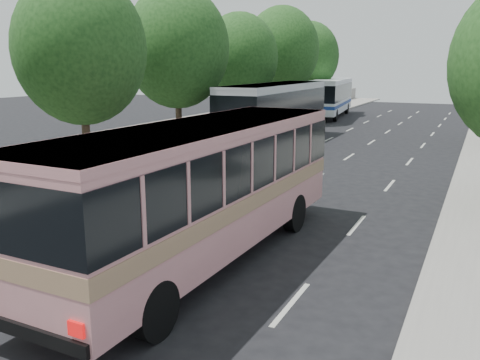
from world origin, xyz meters
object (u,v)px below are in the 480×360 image
Objects in this scene: pink_taxi at (180,188)px; tour_coach_front at (276,108)px; pink_bus at (202,178)px; white_pickup at (259,137)px; tour_coach_rear at (331,94)px.

tour_coach_front reaches higher than pink_taxi.
white_pickup is (-5.80, 16.77, -1.43)m from pink_bus.
white_pickup is at bearing -90.87° from tour_coach_front.
tour_coach_rear is (-4.11, 33.69, 1.49)m from pink_taxi.
white_pickup reaches higher than pink_taxi.
white_pickup is at bearing 103.68° from pink_taxi.
tour_coach_rear is at bearing 92.80° from white_pickup.
white_pickup is at bearing 110.45° from pink_bus.
pink_bus is at bearing -48.83° from pink_taxi.
tour_coach_rear is (-1.61, 21.05, 1.40)m from white_pickup.
pink_taxi is 33.97m from tour_coach_rear.
pink_bus is 2.84× the size of pink_taxi.
white_pickup is 0.43× the size of tour_coach_rear.
tour_coach_front is at bearing 107.95° from pink_bus.
pink_bus is at bearing -85.86° from tour_coach_rear.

